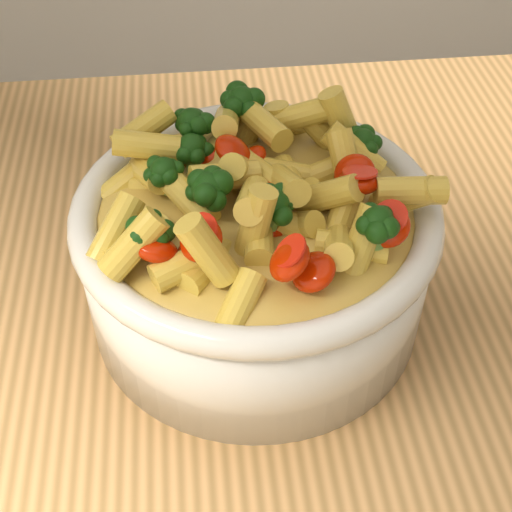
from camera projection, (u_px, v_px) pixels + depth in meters
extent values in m
cube|color=tan|center=(171.00, 331.00, 0.61)|extent=(1.20, 0.80, 0.04)
cylinder|color=tan|center=(512.00, 318.00, 1.21)|extent=(0.05, 0.05, 0.86)
cylinder|color=silver|center=(256.00, 261.00, 0.57)|extent=(0.27, 0.27, 0.11)
ellipsoid|color=silver|center=(256.00, 289.00, 0.59)|extent=(0.25, 0.25, 0.04)
torus|color=silver|center=(256.00, 210.00, 0.53)|extent=(0.28, 0.28, 0.02)
ellipsoid|color=#F6C753|center=(256.00, 210.00, 0.53)|extent=(0.24, 0.24, 0.03)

